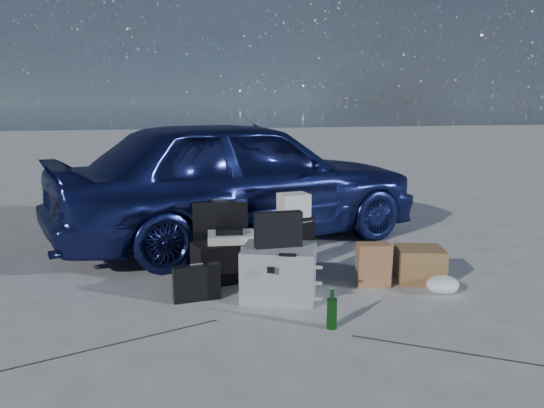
% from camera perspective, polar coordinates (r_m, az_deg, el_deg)
% --- Properties ---
extents(ground, '(60.00, 60.00, 0.00)m').
position_cam_1_polar(ground, '(4.53, 2.03, -10.48)').
color(ground, beige).
rests_on(ground, ground).
extents(car, '(4.74, 2.87, 1.51)m').
position_cam_1_polar(car, '(6.34, -3.51, 2.73)').
color(car, navy).
rests_on(car, ground).
extents(pelican_case, '(0.75, 0.68, 0.44)m').
position_cam_1_polar(pelican_case, '(4.57, 0.77, -7.33)').
color(pelican_case, '#A2A5A7').
rests_on(pelican_case, ground).
extents(laptop_bag, '(0.40, 0.11, 0.30)m').
position_cam_1_polar(laptop_bag, '(4.48, 0.68, -2.75)').
color(laptop_bag, black).
rests_on(laptop_bag, pelican_case).
extents(briefcase, '(0.40, 0.13, 0.31)m').
position_cam_1_polar(briefcase, '(4.56, -8.10, -8.40)').
color(briefcase, black).
rests_on(briefcase, ground).
extents(suitcase_left, '(0.55, 0.26, 0.70)m').
position_cam_1_polar(suitcase_left, '(5.32, -5.56, -3.36)').
color(suitcase_left, black).
rests_on(suitcase_left, ground).
extents(suitcase_right, '(0.48, 0.32, 0.55)m').
position_cam_1_polar(suitcase_right, '(5.33, 2.14, -4.12)').
color(suitcase_right, black).
rests_on(suitcase_right, ground).
extents(white_carton, '(0.30, 0.26, 0.22)m').
position_cam_1_polar(white_carton, '(5.23, 2.35, -0.08)').
color(white_carton, silver).
rests_on(white_carton, suitcase_right).
extents(duffel_bag, '(0.79, 0.47, 0.37)m').
position_cam_1_polar(duffel_bag, '(5.04, -4.20, -6.04)').
color(duffel_bag, black).
rests_on(duffel_bag, ground).
extents(flat_box_white, '(0.48, 0.38, 0.08)m').
position_cam_1_polar(flat_box_white, '(4.98, -4.40, -3.58)').
color(flat_box_white, silver).
rests_on(flat_box_white, duffel_bag).
extents(flat_box_black, '(0.28, 0.22, 0.05)m').
position_cam_1_polar(flat_box_black, '(4.96, -4.61, -2.88)').
color(flat_box_black, black).
rests_on(flat_box_black, flat_box_white).
extents(kraft_bag, '(0.32, 0.23, 0.39)m').
position_cam_1_polar(kraft_bag, '(4.94, 10.84, -6.43)').
color(kraft_bag, '#A86C49').
rests_on(kraft_bag, ground).
extents(cardboard_box, '(0.51, 0.47, 0.32)m').
position_cam_1_polar(cardboard_box, '(5.18, 15.59, -6.27)').
color(cardboard_box, olive).
rests_on(cardboard_box, ground).
extents(plastic_bag, '(0.31, 0.27, 0.16)m').
position_cam_1_polar(plastic_bag, '(4.93, 17.88, -8.26)').
color(plastic_bag, white).
rests_on(plastic_bag, ground).
extents(green_bottle, '(0.09, 0.09, 0.31)m').
position_cam_1_polar(green_bottle, '(4.01, 6.47, -11.10)').
color(green_bottle, black).
rests_on(green_bottle, ground).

